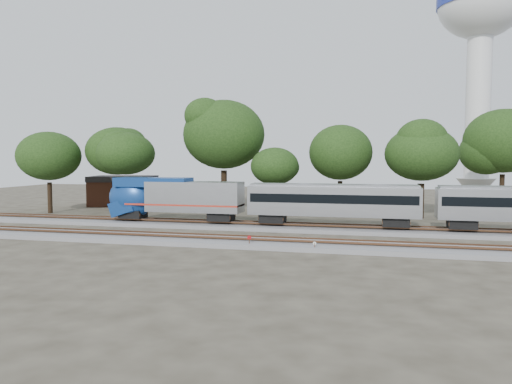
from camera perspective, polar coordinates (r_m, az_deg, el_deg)
ground at (r=48.29m, az=-1.34°, el=-5.16°), size 160.00×160.00×0.00m
track_far at (r=54.01m, az=0.32°, el=-3.97°), size 160.00×5.00×0.73m
track_near at (r=44.46m, az=-2.69°, el=-5.70°), size 160.00×5.00×0.73m
switch_stand_red at (r=42.34m, az=-0.78°, el=-5.52°), size 0.33×0.15×1.08m
switch_stand_white at (r=40.82m, az=6.71°, el=-6.09°), size 0.28×0.06×0.88m
switch_lever at (r=41.87m, az=6.21°, el=-6.40°), size 0.58×0.47×0.30m
water_tower at (r=96.43m, az=24.27°, el=16.71°), size 14.38×14.38×39.80m
brick_building at (r=82.37m, az=-14.90°, el=0.16°), size 10.99×8.77×4.70m
tree_0 at (r=74.13m, az=-22.60°, el=3.80°), size 7.98×7.98×11.24m
tree_1 at (r=72.45m, az=-15.57°, el=4.51°), size 8.67×8.67×12.23m
tree_2 at (r=68.84m, az=-14.65°, el=4.26°), size 8.30×8.30×11.71m
tree_3 at (r=69.97m, az=-3.70°, el=6.56°), size 11.02×11.02×15.53m
tree_4 at (r=64.15m, az=2.16°, el=2.94°), size 6.64×6.64×9.36m
tree_5 at (r=68.02m, az=9.63°, el=4.46°), size 8.46×8.46×11.93m
tree_6 at (r=65.91m, az=18.41°, el=4.14°), size 8.24×8.24×11.62m
tree_7 at (r=76.75m, az=26.43°, el=5.23°), size 10.07×10.07×14.20m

